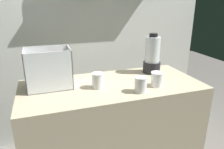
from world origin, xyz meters
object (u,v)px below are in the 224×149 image
carrot_display_bin (49,75)px  juice_cup_carrot_middle (157,80)px  blender_pitcher (152,56)px  juice_cup_beet_far_left (98,81)px  juice_cup_orange_left (141,85)px

carrot_display_bin → juice_cup_carrot_middle: bearing=-17.2°
blender_pitcher → juice_cup_beet_far_left: bearing=-160.7°
juice_cup_beet_far_left → blender_pitcher: bearing=19.3°
blender_pitcher → juice_cup_carrot_middle: (-0.12, -0.30, -0.10)m
blender_pitcher → juice_cup_orange_left: (-0.28, -0.36, -0.10)m
carrot_display_bin → juice_cup_orange_left: bearing=-26.3°
blender_pitcher → juice_cup_orange_left: bearing=-127.9°
blender_pitcher → juice_cup_carrot_middle: bearing=-111.3°
carrot_display_bin → blender_pitcher: 0.90m
juice_cup_orange_left → juice_cup_carrot_middle: (0.17, 0.06, -0.00)m
blender_pitcher → juice_cup_carrot_middle: 0.34m
blender_pitcher → juice_cup_beet_far_left: 0.59m
carrot_display_bin → juice_cup_carrot_middle: 0.81m
blender_pitcher → juice_cup_orange_left: 0.47m
blender_pitcher → juice_cup_carrot_middle: blender_pitcher is taller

